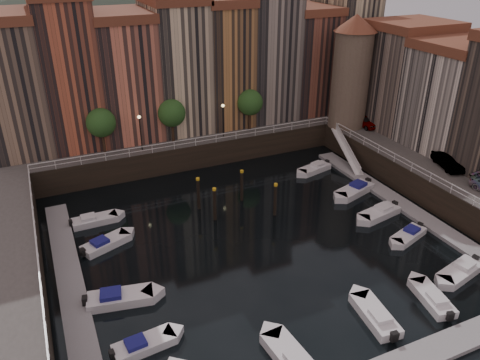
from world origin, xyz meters
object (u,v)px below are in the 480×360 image
corner_tower (351,70)px  boat_left_2 (119,298)px  gangway (347,149)px  car_a (364,121)px  mooring_pilings (233,196)px  car_b (448,162)px  boat_left_1 (143,345)px

corner_tower → boat_left_2: (-33.12, -18.16, -9.80)m
gangway → car_a: size_ratio=1.88×
corner_tower → boat_left_2: 39.02m
mooring_pilings → car_b: 22.79m
car_a → gangway: bearing=-148.6°
boat_left_1 → car_b: (34.51, 8.24, 3.39)m
gangway → boat_left_2: size_ratio=1.59×
boat_left_1 → gangway: bearing=26.6°
gangway → car_b: bearing=-65.5°
mooring_pilings → boat_left_1: mooring_pilings is taller
car_a → mooring_pilings: bearing=-162.5°
boat_left_1 → boat_left_2: (-0.55, 5.19, 0.06)m
gangway → boat_left_2: 33.20m
car_a → car_b: (0.08, -13.80, -0.02)m
mooring_pilings → car_a: bearing=19.9°
mooring_pilings → car_a: size_ratio=1.53×
mooring_pilings → boat_left_2: bearing=-145.8°
boat_left_2 → car_a: bearing=36.5°
corner_tower → car_b: bearing=-82.7°
gangway → boat_left_2: bearing=-155.7°
boat_left_1 → car_a: (34.42, 22.04, 3.42)m
car_a → car_b: 13.80m
boat_left_1 → car_b: car_b is taller
boat_left_1 → car_a: car_a is taller
car_b → boat_left_1: bearing=-149.5°
mooring_pilings → car_b: size_ratio=1.53×
corner_tower → boat_left_2: corner_tower is taller
mooring_pilings → car_a: 23.32m
gangway → boat_left_1: bearing=-147.6°
corner_tower → mooring_pilings: (-19.98, -9.22, -8.54)m
corner_tower → boat_left_2: bearing=-151.3°
gangway → mooring_pilings: bearing=-164.5°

